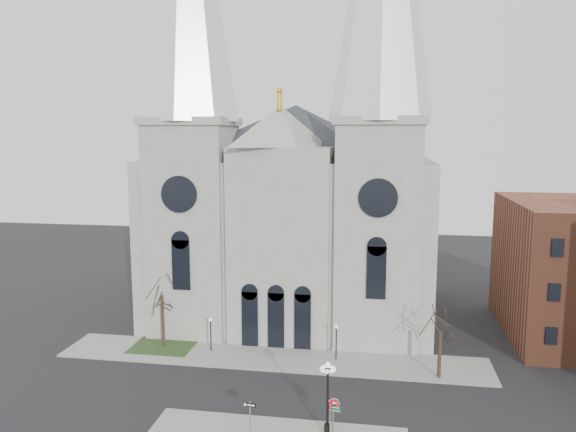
% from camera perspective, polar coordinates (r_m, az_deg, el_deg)
% --- Properties ---
extents(ground, '(160.00, 160.00, 0.00)m').
position_cam_1_polar(ground, '(44.40, -4.59, -19.61)').
color(ground, black).
rests_on(ground, ground).
extents(sidewalk_far, '(40.00, 6.00, 0.14)m').
position_cam_1_polar(sidewalk_far, '(54.08, -1.70, -14.17)').
color(sidewalk_far, gray).
rests_on(sidewalk_far, ground).
extents(grass_patch, '(6.00, 5.00, 0.18)m').
position_cam_1_polar(grass_patch, '(57.94, -12.51, -12.78)').
color(grass_patch, '#243F1B').
rests_on(grass_patch, ground).
extents(cathedral, '(33.00, 26.66, 54.00)m').
position_cam_1_polar(cathedral, '(61.66, 0.36, 6.22)').
color(cathedral, gray).
rests_on(cathedral, ground).
extents(tree_left, '(3.20, 3.20, 7.50)m').
position_cam_1_polar(tree_left, '(56.21, -12.69, -7.54)').
color(tree_left, black).
rests_on(tree_left, ground).
extents(tree_right, '(3.20, 3.20, 6.00)m').
position_cam_1_polar(tree_right, '(50.04, 15.25, -10.99)').
color(tree_right, black).
rests_on(tree_right, ground).
extents(ped_lamp_left, '(0.32, 0.32, 3.26)m').
position_cam_1_polar(ped_lamp_left, '(55.11, -7.86, -11.29)').
color(ped_lamp_left, black).
rests_on(ped_lamp_left, sidewalk_far).
extents(ped_lamp_right, '(0.32, 0.32, 3.26)m').
position_cam_1_polar(ped_lamp_right, '(52.96, 4.93, -12.07)').
color(ped_lamp_right, black).
rests_on(ped_lamp_right, sidewalk_far).
extents(stop_sign, '(0.95, 0.11, 2.64)m').
position_cam_1_polar(stop_sign, '(41.05, 4.60, -18.91)').
color(stop_sign, slate).
rests_on(stop_sign, sidewalk_near).
extents(globe_lamp, '(1.20, 1.20, 5.32)m').
position_cam_1_polar(globe_lamp, '(40.23, 4.05, -17.16)').
color(globe_lamp, black).
rests_on(globe_lamp, sidewalk_near).
extents(one_way_sign, '(0.92, 0.13, 2.10)m').
position_cam_1_polar(one_way_sign, '(41.74, -3.88, -19.10)').
color(one_way_sign, slate).
rests_on(one_way_sign, sidewalk_near).
extents(street_name_sign, '(0.78, 0.13, 2.44)m').
position_cam_1_polar(street_name_sign, '(40.76, 4.44, -19.83)').
color(street_name_sign, slate).
rests_on(street_name_sign, sidewalk_near).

